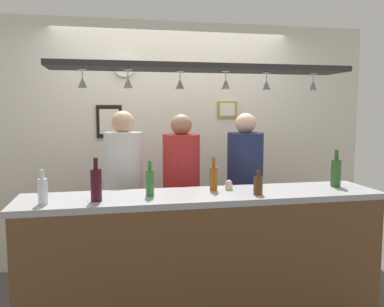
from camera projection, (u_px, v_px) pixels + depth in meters
ground_plane at (194, 305)px, 3.44m from camera, size 8.00×8.00×0.00m
back_wall at (174, 144)px, 4.37m from camera, size 4.40×0.06×2.60m
bar_counter at (209, 245)px, 2.87m from camera, size 2.70×0.55×1.05m
overhead_glass_rack at (203, 68)px, 2.93m from camera, size 2.20×0.36×0.04m
hanging_wineglass_far_left at (82, 82)px, 2.80m from camera, size 0.07×0.07×0.13m
hanging_wineglass_left at (128, 82)px, 2.83m from camera, size 0.07×0.07×0.13m
hanging_wineglass_center_left at (180, 83)px, 2.95m from camera, size 0.07×0.07×0.13m
hanging_wineglass_center at (226, 83)px, 2.96m from camera, size 0.07×0.07×0.13m
hanging_wineglass_center_right at (266, 84)px, 3.08m from camera, size 0.07×0.07×0.13m
hanging_wineglass_right at (313, 85)px, 3.14m from camera, size 0.07×0.07×0.13m
person_left_white_patterned_shirt at (124, 185)px, 3.57m from camera, size 0.34×0.34×1.66m
person_middle_red_shirt at (181, 185)px, 3.67m from camera, size 0.34×0.34×1.63m
person_right_navy_shirt at (245, 182)px, 3.79m from camera, size 0.34×0.34×1.64m
bottle_beer_amber_tall at (214, 178)px, 3.08m from camera, size 0.06×0.06×0.26m
bottle_wine_dark_red at (96, 184)px, 2.72m from camera, size 0.08×0.08×0.30m
bottle_beer_green_import at (150, 182)px, 2.89m from camera, size 0.06×0.06×0.26m
bottle_beer_brown_stubby at (258, 185)px, 2.94m from camera, size 0.07×0.07×0.18m
bottle_champagne_green at (336, 172)px, 3.24m from camera, size 0.08×0.08×0.30m
bottle_soda_clear at (43, 190)px, 2.64m from camera, size 0.06×0.06×0.23m
cupcake at (229, 185)px, 3.12m from camera, size 0.06×0.06×0.08m
picture_frame_caricature at (109, 122)px, 4.16m from camera, size 0.26×0.02×0.34m
picture_frame_upper_small at (227, 109)px, 4.40m from camera, size 0.22×0.02×0.18m
wall_clock at (124, 66)px, 4.12m from camera, size 0.22×0.03×0.22m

